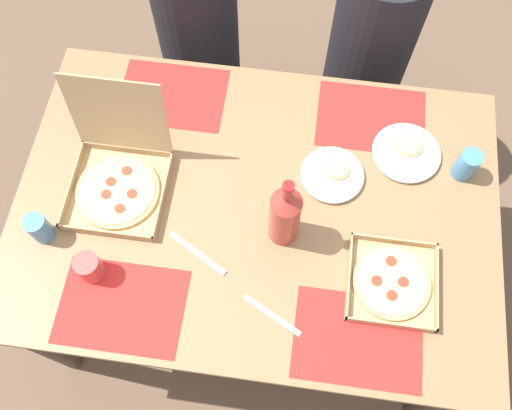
% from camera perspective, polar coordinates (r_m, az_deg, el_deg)
% --- Properties ---
extents(ground_plane, '(6.00, 6.00, 0.00)m').
position_cam_1_polar(ground_plane, '(2.39, 0.00, -7.43)').
color(ground_plane, brown).
extents(dining_table, '(1.51, 1.04, 0.76)m').
position_cam_1_polar(dining_table, '(1.77, 0.00, -1.37)').
color(dining_table, '#3F3328').
rests_on(dining_table, ground_plane).
extents(placemat_near_left, '(0.36, 0.26, 0.00)m').
position_cam_1_polar(placemat_near_left, '(1.62, -13.99, -10.33)').
color(placemat_near_left, red).
rests_on(placemat_near_left, dining_table).
extents(placemat_near_right, '(0.36, 0.26, 0.00)m').
position_cam_1_polar(placemat_near_right, '(1.58, 10.70, -13.71)').
color(placemat_near_right, red).
rests_on(placemat_near_right, dining_table).
extents(placemat_far_left, '(0.36, 0.26, 0.00)m').
position_cam_1_polar(placemat_far_left, '(1.90, -8.79, 11.38)').
color(placemat_far_left, red).
rests_on(placemat_far_left, dining_table).
extents(placemat_far_right, '(0.36, 0.26, 0.00)m').
position_cam_1_polar(placemat_far_right, '(1.87, 12.04, 8.96)').
color(placemat_far_right, red).
rests_on(placemat_far_right, dining_table).
extents(pizza_box_center, '(0.26, 0.26, 0.04)m').
position_cam_1_polar(pizza_box_center, '(1.63, 14.11, -7.90)').
color(pizza_box_center, tan).
rests_on(pizza_box_center, dining_table).
extents(pizza_box_corner_right, '(0.30, 0.34, 0.33)m').
position_cam_1_polar(pizza_box_corner_right, '(1.72, -14.37, 3.14)').
color(pizza_box_corner_right, tan).
rests_on(pizza_box_corner_right, dining_table).
extents(plate_near_left, '(0.22, 0.22, 0.03)m').
position_cam_1_polar(plate_near_left, '(1.82, 15.58, 5.37)').
color(plate_near_left, white).
rests_on(plate_near_left, dining_table).
extents(plate_middle, '(0.20, 0.20, 0.03)m').
position_cam_1_polar(plate_middle, '(1.73, 8.08, 3.20)').
color(plate_middle, white).
rests_on(plate_middle, dining_table).
extents(soda_bottle, '(0.09, 0.09, 0.32)m').
position_cam_1_polar(soda_bottle, '(1.52, 3.07, -1.07)').
color(soda_bottle, '#B2382D').
rests_on(soda_bottle, dining_table).
extents(cup_spare, '(0.06, 0.06, 0.10)m').
position_cam_1_polar(cup_spare, '(1.72, -21.90, -2.28)').
color(cup_spare, teal).
rests_on(cup_spare, dining_table).
extents(cup_red, '(0.07, 0.07, 0.09)m').
position_cam_1_polar(cup_red, '(1.63, -17.15, -6.30)').
color(cup_red, '#BF4742').
rests_on(cup_red, dining_table).
extents(cup_clear_left, '(0.07, 0.07, 0.11)m').
position_cam_1_polar(cup_clear_left, '(1.80, 21.33, 3.99)').
color(cup_clear_left, teal).
rests_on(cup_clear_left, dining_table).
extents(condiment_bowl, '(0.08, 0.08, 0.05)m').
position_cam_1_polar(condiment_bowl, '(1.91, -14.03, 11.32)').
color(condiment_bowl, white).
rests_on(condiment_bowl, dining_table).
extents(knife_by_near_right, '(0.19, 0.12, 0.00)m').
position_cam_1_polar(knife_by_near_right, '(1.63, -6.18, -5.08)').
color(knife_by_near_right, '#B7B7BC').
rests_on(knife_by_near_right, dining_table).
extents(fork_by_far_right, '(0.18, 0.10, 0.00)m').
position_cam_1_polar(fork_by_far_right, '(1.57, 1.73, -11.57)').
color(fork_by_far_right, '#B7B7BC').
rests_on(fork_by_far_right, dining_table).
extents(diner_left_seat, '(0.32, 0.32, 1.20)m').
position_cam_1_polar(diner_left_seat, '(2.32, -5.93, 16.48)').
color(diner_left_seat, black).
rests_on(diner_left_seat, ground_plane).
extents(diner_right_seat, '(0.32, 0.32, 1.22)m').
position_cam_1_polar(diner_right_seat, '(2.28, 11.52, 14.62)').
color(diner_right_seat, black).
rests_on(diner_right_seat, ground_plane).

